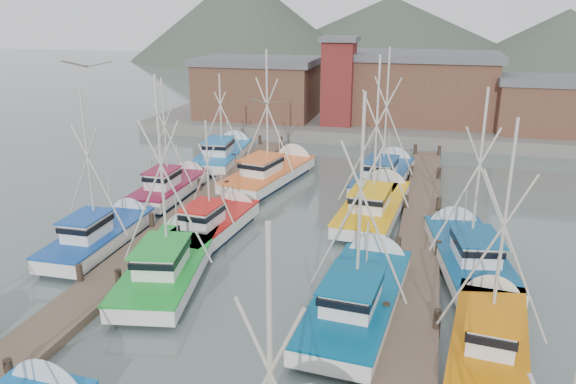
% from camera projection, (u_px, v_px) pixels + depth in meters
% --- Properties ---
extents(ground, '(260.00, 260.00, 0.00)m').
position_uv_depth(ground, '(258.00, 289.00, 26.02)').
color(ground, '#51615D').
rests_on(ground, ground).
extents(dock_left, '(2.30, 46.00, 1.50)m').
position_uv_depth(dock_left, '(161.00, 237.00, 31.34)').
color(dock_left, brown).
rests_on(dock_left, ground).
extents(dock_right, '(2.30, 46.00, 1.50)m').
position_uv_depth(dock_right, '(416.00, 265.00, 28.00)').
color(dock_right, brown).
rests_on(dock_right, ground).
extents(quay, '(44.00, 16.00, 1.20)m').
position_uv_depth(quay, '(362.00, 123.00, 59.83)').
color(quay, slate).
rests_on(quay, ground).
extents(shed_left, '(12.72, 8.48, 6.20)m').
position_uv_depth(shed_left, '(258.00, 87.00, 59.44)').
color(shed_left, brown).
rests_on(shed_left, quay).
extents(shed_center, '(14.84, 9.54, 6.90)m').
position_uv_depth(shed_center, '(423.00, 87.00, 57.12)').
color(shed_center, brown).
rests_on(shed_center, quay).
extents(shed_right, '(8.48, 6.36, 5.20)m').
position_uv_depth(shed_right, '(542.00, 104.00, 52.01)').
color(shed_right, brown).
rests_on(shed_right, quay).
extents(lookout_tower, '(3.60, 3.60, 8.50)m').
position_uv_depth(lookout_tower, '(339.00, 80.00, 55.07)').
color(lookout_tower, maroon).
rests_on(lookout_tower, quay).
extents(distant_hills, '(175.00, 140.00, 42.00)m').
position_uv_depth(distant_hills, '(355.00, 58.00, 141.70)').
color(distant_hills, '#414B3F').
rests_on(distant_hills, ground).
extents(boat_4, '(4.72, 10.30, 10.64)m').
position_uv_depth(boat_4, '(173.00, 261.00, 27.32)').
color(boat_4, '#101E35').
rests_on(boat_4, ground).
extents(boat_5, '(4.21, 10.39, 10.44)m').
position_uv_depth(boat_5, '(360.00, 294.00, 24.13)').
color(boat_5, '#101E35').
rests_on(boat_5, ground).
extents(boat_6, '(3.75, 8.58, 9.25)m').
position_uv_depth(boat_6, '(104.00, 234.00, 30.54)').
color(boat_6, '#101E35').
rests_on(boat_6, ground).
extents(boat_7, '(3.86, 8.56, 9.73)m').
position_uv_depth(boat_7, '(490.00, 333.00, 21.30)').
color(boat_7, '#101E35').
rests_on(boat_7, ground).
extents(boat_8, '(3.31, 8.53, 7.42)m').
position_uv_depth(boat_8, '(216.00, 224.00, 32.02)').
color(boat_8, '#101E35').
rests_on(boat_8, ground).
extents(boat_9, '(4.36, 10.36, 10.86)m').
position_uv_depth(boat_9, '(375.00, 205.00, 35.05)').
color(boat_9, '#101E35').
rests_on(boat_9, ground).
extents(boat_10, '(3.57, 8.33, 8.79)m').
position_uv_depth(boat_10, '(173.00, 186.00, 38.65)').
color(boat_10, '#101E35').
rests_on(boat_10, ground).
extents(boat_11, '(4.54, 9.82, 9.90)m').
position_uv_depth(boat_11, '(466.00, 252.00, 28.31)').
color(boat_11, '#101E35').
rests_on(boat_11, ground).
extents(boat_12, '(5.09, 10.73, 10.65)m').
position_uv_depth(boat_12, '(273.00, 172.00, 41.92)').
color(boat_12, '#101E35').
rests_on(boat_12, ground).
extents(boat_13, '(4.29, 10.08, 10.77)m').
position_uv_depth(boat_13, '(385.00, 174.00, 41.39)').
color(boat_13, '#101E35').
rests_on(boat_13, ground).
extents(boat_14, '(3.83, 9.88, 8.27)m').
position_uv_depth(boat_14, '(225.00, 154.00, 47.26)').
color(boat_14, '#101E35').
rests_on(boat_14, ground).
extents(gull_near, '(1.55, 0.64, 0.24)m').
position_uv_depth(gull_near, '(86.00, 65.00, 16.19)').
color(gull_near, gray).
rests_on(gull_near, ground).
extents(gull_far, '(1.55, 0.65, 0.24)m').
position_uv_depth(gull_far, '(268.00, 102.00, 22.51)').
color(gull_far, gray).
rests_on(gull_far, ground).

